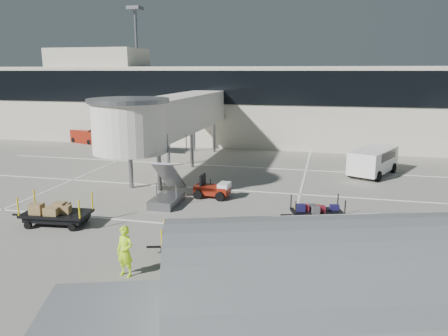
{
  "coord_description": "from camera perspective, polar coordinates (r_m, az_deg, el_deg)",
  "views": [
    {
      "loc": [
        7.45,
        -17.81,
        7.63
      ],
      "look_at": [
        1.64,
        6.61,
        2.0
      ],
      "focal_mm": 35.0,
      "sensor_mm": 36.0,
      "label": 1
    }
  ],
  "objects": [
    {
      "name": "ground_worker",
      "position": [
        17.09,
        -12.8,
        -10.57
      ],
      "size": [
        0.81,
        0.62,
        1.97
      ],
      "primitive_type": "imported",
      "rotation": [
        0.0,
        0.0,
        -0.23
      ],
      "color": "#B9F81A",
      "rests_on": "ground"
    },
    {
      "name": "lane_markings",
      "position": [
        29.34,
        -3.15,
        -2.43
      ],
      "size": [
        40.0,
        30.0,
        0.02
      ],
      "color": "white",
      "rests_on": "ground"
    },
    {
      "name": "belt_loader",
      "position": [
        49.3,
        -17.55,
        3.95
      ],
      "size": [
        3.95,
        2.57,
        1.79
      ],
      "rotation": [
        0.0,
        0.0,
        -0.36
      ],
      "color": "maroon",
      "rests_on": "ground"
    },
    {
      "name": "box_cart_far",
      "position": [
        23.64,
        -20.91,
        -5.55
      ],
      "size": [
        4.12,
        1.97,
        1.59
      ],
      "rotation": [
        0.0,
        0.0,
        0.1
      ],
      "color": "black",
      "rests_on": "ground"
    },
    {
      "name": "baggage_tug",
      "position": [
        26.71,
        -1.46,
        -2.83
      ],
      "size": [
        2.22,
        1.51,
        1.4
      ],
      "rotation": [
        0.0,
        0.0,
        -0.08
      ],
      "color": "maroon",
      "rests_on": "ground"
    },
    {
      "name": "minivan",
      "position": [
        34.37,
        19.0,
        1.1
      ],
      "size": [
        4.0,
        5.51,
        1.94
      ],
      "rotation": [
        0.0,
        0.0,
        -0.42
      ],
      "color": "white",
      "rests_on": "ground"
    },
    {
      "name": "ground",
      "position": [
        20.76,
        -8.76,
        -9.08
      ],
      "size": [
        140.0,
        140.0,
        0.0
      ],
      "primitive_type": "plane",
      "color": "gray",
      "rests_on": "ground"
    },
    {
      "name": "suitcase_cart",
      "position": [
        23.18,
        11.87,
        -5.68
      ],
      "size": [
        3.28,
        1.99,
        1.26
      ],
      "rotation": [
        0.0,
        0.0,
        0.29
      ],
      "color": "black",
      "rests_on": "ground"
    },
    {
      "name": "box_cart_near",
      "position": [
        18.7,
        -3.22,
        -9.61
      ],
      "size": [
        3.52,
        2.13,
        1.35
      ],
      "rotation": [
        0.0,
        0.0,
        0.28
      ],
      "color": "black",
      "rests_on": "ground"
    },
    {
      "name": "terminal",
      "position": [
        48.52,
        4.14,
        8.44
      ],
      "size": [
        64.0,
        12.11,
        15.2
      ],
      "color": "beige",
      "rests_on": "ground"
    },
    {
      "name": "jet_bridge",
      "position": [
        32.35,
        -7.42,
        6.6
      ],
      "size": [
        5.7,
        20.4,
        6.03
      ],
      "color": "white",
      "rests_on": "ground"
    }
  ]
}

